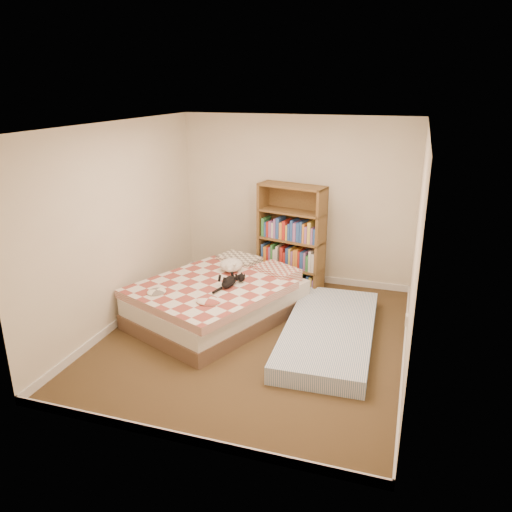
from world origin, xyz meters
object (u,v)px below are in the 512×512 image
(bookshelf, at_px, (291,254))
(floor_mattress, at_px, (329,332))
(bed, at_px, (219,299))
(black_cat, at_px, (230,281))
(white_dog, at_px, (232,265))

(bookshelf, distance_m, floor_mattress, 1.61)
(bed, bearing_deg, floor_mattress, 15.27)
(black_cat, height_order, white_dog, white_dog)
(bookshelf, relative_size, white_dog, 3.55)
(floor_mattress, xyz_separation_m, black_cat, (-1.30, 0.11, 0.46))
(bookshelf, relative_size, floor_mattress, 0.71)
(bookshelf, bearing_deg, bed, -108.07)
(black_cat, bearing_deg, floor_mattress, 31.18)
(floor_mattress, distance_m, white_dog, 1.64)
(bed, distance_m, bookshelf, 1.34)
(bookshelf, bearing_deg, floor_mattress, -45.34)
(floor_mattress, relative_size, white_dog, 4.99)
(bookshelf, xyz_separation_m, white_dog, (-0.64, -0.73, 0.01))
(floor_mattress, relative_size, black_cat, 3.93)
(black_cat, bearing_deg, white_dog, 143.83)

